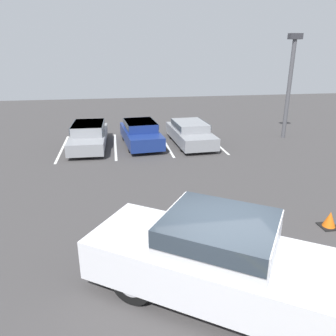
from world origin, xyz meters
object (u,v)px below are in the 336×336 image
at_px(parked_sedan_a, 89,134).
at_px(parked_sedan_b, 141,132).
at_px(parked_sedan_c, 190,132).
at_px(light_post, 290,79).
at_px(traffic_cone, 330,220).
at_px(pickup_truck, 233,263).

relative_size(parked_sedan_a, parked_sedan_b, 1.09).
relative_size(parked_sedan_c, light_post, 0.80).
distance_m(parked_sedan_a, traffic_cone, 12.12).
relative_size(light_post, traffic_cone, 11.17).
relative_size(parked_sedan_a, traffic_cone, 9.39).
xyz_separation_m(parked_sedan_a, parked_sedan_c, (5.38, -0.25, -0.03)).
bearing_deg(light_post, parked_sedan_a, -179.33).
relative_size(pickup_truck, parked_sedan_b, 1.39).
xyz_separation_m(parked_sedan_c, light_post, (5.67, 0.38, 2.67)).
bearing_deg(parked_sedan_b, parked_sedan_a, -95.85).
height_order(parked_sedan_a, traffic_cone, parked_sedan_a).
xyz_separation_m(pickup_truck, light_post, (7.55, 12.12, 2.40)).
bearing_deg(parked_sedan_a, traffic_cone, 39.05).
height_order(pickup_truck, parked_sedan_c, pickup_truck).
distance_m(light_post, traffic_cone, 10.89).
height_order(pickup_truck, traffic_cone, pickup_truck).
height_order(light_post, traffic_cone, light_post).
height_order(parked_sedan_b, traffic_cone, parked_sedan_b).
height_order(parked_sedan_c, light_post, light_post).
relative_size(pickup_truck, parked_sedan_c, 1.34).
distance_m(pickup_truck, light_post, 14.48).
bearing_deg(light_post, parked_sedan_b, -178.84).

